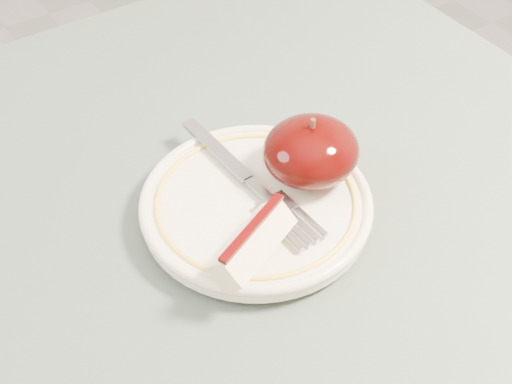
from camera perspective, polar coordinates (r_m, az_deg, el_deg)
plate at (r=0.58m, az=0.00°, el=-0.99°), size 0.19×0.19×0.02m
apple_half at (r=0.58m, az=4.41°, el=3.29°), size 0.08×0.08×0.06m
apple_wedge at (r=0.52m, az=-0.30°, el=-4.13°), size 0.08×0.06×0.04m
fork at (r=0.58m, az=-0.52°, el=0.91°), size 0.03×0.18×0.00m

